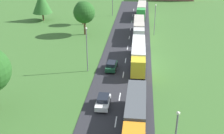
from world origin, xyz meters
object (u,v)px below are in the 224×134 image
object	(u,v)px
truck_third	(139,28)
lamppost_third	(155,18)
tree_pine	(42,2)
truck_lead	(135,112)
tree_maple	(82,8)
truck_fourth	(142,10)
car_third	(111,66)
tree_ash	(84,12)
lamppost_fourth	(112,2)
truck_second	(138,54)
car_second	(103,101)
lamppost_second	(87,47)

from	to	relation	value
truck_third	lamppost_third	size ratio (longest dim) A/B	1.81
truck_third	tree_pine	size ratio (longest dim) A/B	1.64
truck_lead	tree_maple	xyz separation A→B (m)	(-16.03, 45.43, 2.54)
truck_lead	truck_fourth	world-z (taller)	truck_fourth
truck_fourth	tree_pine	xyz separation A→B (m)	(-28.53, -7.37, 3.13)
truck_lead	truck_fourth	distance (m)	55.70
truck_third	car_third	bearing A→B (deg)	-102.66
truck_fourth	car_third	size ratio (longest dim) A/B	3.23
tree_ash	lamppost_fourth	bearing A→B (deg)	76.11
truck_second	truck_third	bearing A→B (deg)	90.80
car_third	lamppost_third	distance (m)	23.40
lamppost_third	tree_ash	distance (m)	17.23
truck_third	car_second	size ratio (longest dim) A/B	3.48
truck_second	truck_third	xyz separation A→B (m)	(-0.24, 16.93, 0.04)
lamppost_third	lamppost_fourth	distance (m)	21.87
lamppost_second	lamppost_fourth	bearing A→B (deg)	89.70
truck_fourth	car_second	world-z (taller)	truck_fourth
truck_second	truck_fourth	size ratio (longest dim) A/B	1.07
truck_second	tree_pine	world-z (taller)	tree_pine
tree_ash	tree_maple	bearing A→B (deg)	105.04
car_second	lamppost_fourth	world-z (taller)	lamppost_fourth
car_third	tree_maple	xyz separation A→B (m)	(-11.26, 29.13, 3.73)
truck_lead	truck_third	size ratio (longest dim) A/B	0.88
truck_lead	lamppost_fourth	size ratio (longest dim) A/B	1.65
truck_lead	tree_ash	bearing A→B (deg)	110.49
tree_maple	car_third	bearing A→B (deg)	-68.88
truck_second	tree_ash	bearing A→B (deg)	128.52
truck_third	lamppost_third	distance (m)	4.59
truck_fourth	car_third	bearing A→B (deg)	-97.13
truck_third	tree_maple	bearing A→B (deg)	150.01
tree_pine	car_third	bearing A→B (deg)	-53.62
tree_pine	car_second	bearing A→B (deg)	-61.83
tree_pine	tree_ash	distance (m)	18.94
lamppost_third	tree_pine	world-z (taller)	tree_pine
truck_third	tree_ash	xyz separation A→B (m)	(-13.35, 0.13, 3.37)
lamppost_fourth	car_second	bearing A→B (deg)	-85.44
truck_fourth	truck_lead	bearing A→B (deg)	-90.15
car_second	truck_lead	bearing A→B (deg)	-40.79
truck_second	lamppost_fourth	world-z (taller)	lamppost_fourth
car_second	tree_maple	xyz separation A→B (m)	(-11.39, 41.43, 3.73)
tree_maple	tree_pine	distance (m)	12.71
truck_third	tree_ash	world-z (taller)	tree_ash
tree_maple	tree_ash	world-z (taller)	tree_ash
truck_second	lamppost_fourth	size ratio (longest dim) A/B	1.94
truck_second	tree_pine	xyz separation A→B (m)	(-28.34, 28.93, 3.15)
truck_third	car_third	size ratio (longest dim) A/B	3.33
truck_third	tree_maple	xyz separation A→B (m)	(-15.75, 9.09, 2.41)
truck_second	car_third	bearing A→B (deg)	-146.74
truck_second	tree_ash	world-z (taller)	tree_ash
lamppost_third	lamppost_fourth	world-z (taller)	lamppost_third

